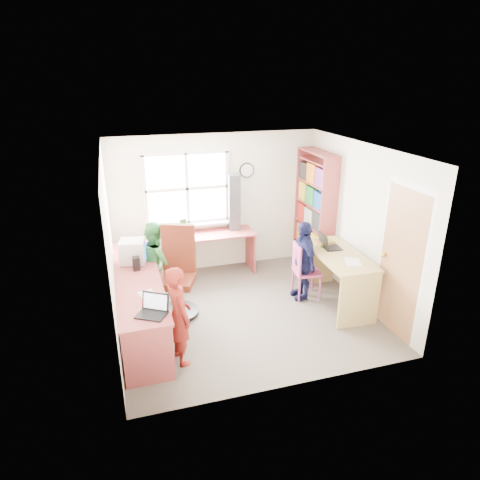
{
  "coord_description": "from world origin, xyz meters",
  "views": [
    {
      "loc": [
        -1.67,
        -5.29,
        3.31
      ],
      "look_at": [
        0.0,
        0.25,
        1.05
      ],
      "focal_mm": 32.0,
      "sensor_mm": 36.0,
      "label": 1
    }
  ],
  "objects_px": {
    "l_desk": "(156,307)",
    "swivel_chair": "(178,277)",
    "person_red": "(179,315)",
    "right_desk": "(337,267)",
    "potted_plant": "(182,227)",
    "bookshelf": "(314,214)",
    "laptop_left": "(153,309)",
    "laptop_right": "(328,244)",
    "cd_tower": "(234,202)",
    "person_navy": "(303,260)",
    "crt_monitor": "(133,252)",
    "person_green": "(157,263)",
    "wooden_chair": "(303,269)"
  },
  "relations": [
    {
      "from": "l_desk",
      "to": "swivel_chair",
      "type": "xyz_separation_m",
      "value": [
        0.38,
        0.59,
        0.11
      ]
    },
    {
      "from": "l_desk",
      "to": "person_red",
      "type": "distance_m",
      "value": 0.65
    },
    {
      "from": "right_desk",
      "to": "potted_plant",
      "type": "distance_m",
      "value": 2.62
    },
    {
      "from": "bookshelf",
      "to": "laptop_left",
      "type": "bearing_deg",
      "value": -145.12
    },
    {
      "from": "swivel_chair",
      "to": "potted_plant",
      "type": "xyz_separation_m",
      "value": [
        0.27,
        1.14,
        0.35
      ]
    },
    {
      "from": "l_desk",
      "to": "right_desk",
      "type": "xyz_separation_m",
      "value": [
        2.71,
        0.14,
        0.14
      ]
    },
    {
      "from": "laptop_right",
      "to": "cd_tower",
      "type": "height_order",
      "value": "cd_tower"
    },
    {
      "from": "l_desk",
      "to": "person_navy",
      "type": "height_order",
      "value": "person_navy"
    },
    {
      "from": "crt_monitor",
      "to": "person_red",
      "type": "distance_m",
      "value": 1.52
    },
    {
      "from": "potted_plant",
      "to": "person_green",
      "type": "bearing_deg",
      "value": -124.3
    },
    {
      "from": "right_desk",
      "to": "bookshelf",
      "type": "height_order",
      "value": "bookshelf"
    },
    {
      "from": "person_green",
      "to": "l_desk",
      "type": "bearing_deg",
      "value": 160.99
    },
    {
      "from": "cd_tower",
      "to": "bookshelf",
      "type": "bearing_deg",
      "value": -9.06
    },
    {
      "from": "cd_tower",
      "to": "person_navy",
      "type": "relative_size",
      "value": 0.77
    },
    {
      "from": "laptop_right",
      "to": "cd_tower",
      "type": "relative_size",
      "value": 0.38
    },
    {
      "from": "right_desk",
      "to": "person_red",
      "type": "relative_size",
      "value": 1.14
    },
    {
      "from": "cd_tower",
      "to": "potted_plant",
      "type": "height_order",
      "value": "cd_tower"
    },
    {
      "from": "crt_monitor",
      "to": "laptop_left",
      "type": "bearing_deg",
      "value": -73.13
    },
    {
      "from": "l_desk",
      "to": "crt_monitor",
      "type": "xyz_separation_m",
      "value": [
        -0.21,
        0.84,
        0.47
      ]
    },
    {
      "from": "person_navy",
      "to": "l_desk",
      "type": "bearing_deg",
      "value": -76.86
    },
    {
      "from": "l_desk",
      "to": "person_red",
      "type": "xyz_separation_m",
      "value": [
        0.21,
        -0.59,
        0.17
      ]
    },
    {
      "from": "right_desk",
      "to": "laptop_left",
      "type": "distance_m",
      "value": 2.92
    },
    {
      "from": "potted_plant",
      "to": "person_red",
      "type": "bearing_deg",
      "value": -100.77
    },
    {
      "from": "person_red",
      "to": "laptop_right",
      "type": "bearing_deg",
      "value": -79.79
    },
    {
      "from": "crt_monitor",
      "to": "laptop_left",
      "type": "height_order",
      "value": "crt_monitor"
    },
    {
      "from": "laptop_right",
      "to": "potted_plant",
      "type": "distance_m",
      "value": 2.42
    },
    {
      "from": "right_desk",
      "to": "person_navy",
      "type": "xyz_separation_m",
      "value": [
        -0.42,
        0.32,
        0.03
      ]
    },
    {
      "from": "l_desk",
      "to": "wooden_chair",
      "type": "xyz_separation_m",
      "value": [
        2.31,
        0.47,
        0.03
      ]
    },
    {
      "from": "crt_monitor",
      "to": "potted_plant",
      "type": "relative_size",
      "value": 1.25
    },
    {
      "from": "swivel_chair",
      "to": "wooden_chair",
      "type": "distance_m",
      "value": 1.94
    },
    {
      "from": "cd_tower",
      "to": "person_red",
      "type": "xyz_separation_m",
      "value": [
        -1.38,
        -2.39,
        -0.61
      ]
    },
    {
      "from": "right_desk",
      "to": "person_red",
      "type": "bearing_deg",
      "value": -161.76
    },
    {
      "from": "cd_tower",
      "to": "person_green",
      "type": "distance_m",
      "value": 1.79
    },
    {
      "from": "person_red",
      "to": "wooden_chair",
      "type": "bearing_deg",
      "value": -75.09
    },
    {
      "from": "l_desk",
      "to": "bookshelf",
      "type": "distance_m",
      "value": 3.35
    },
    {
      "from": "cd_tower",
      "to": "potted_plant",
      "type": "xyz_separation_m",
      "value": [
        -0.94,
        -0.08,
        -0.32
      ]
    },
    {
      "from": "wooden_chair",
      "to": "potted_plant",
      "type": "height_order",
      "value": "potted_plant"
    },
    {
      "from": "crt_monitor",
      "to": "laptop_right",
      "type": "bearing_deg",
      "value": 3.81
    },
    {
      "from": "swivel_chair",
      "to": "potted_plant",
      "type": "height_order",
      "value": "swivel_chair"
    },
    {
      "from": "swivel_chair",
      "to": "person_red",
      "type": "relative_size",
      "value": 1.04
    },
    {
      "from": "l_desk",
      "to": "potted_plant",
      "type": "xyz_separation_m",
      "value": [
        0.65,
        1.73,
        0.46
      ]
    },
    {
      "from": "laptop_right",
      "to": "right_desk",
      "type": "bearing_deg",
      "value": -166.76
    },
    {
      "from": "right_desk",
      "to": "laptop_left",
      "type": "xyz_separation_m",
      "value": [
        -2.8,
        -0.8,
        0.21
      ]
    },
    {
      "from": "cd_tower",
      "to": "person_navy",
      "type": "xyz_separation_m",
      "value": [
        0.71,
        -1.35,
        -0.61
      ]
    },
    {
      "from": "right_desk",
      "to": "swivel_chair",
      "type": "height_order",
      "value": "swivel_chair"
    },
    {
      "from": "crt_monitor",
      "to": "wooden_chair",
      "type": "bearing_deg",
      "value": 3.94
    },
    {
      "from": "person_red",
      "to": "person_navy",
      "type": "bearing_deg",
      "value": -75.17
    },
    {
      "from": "l_desk",
      "to": "laptop_left",
      "type": "height_order",
      "value": "laptop_left"
    },
    {
      "from": "right_desk",
      "to": "swivel_chair",
      "type": "relative_size",
      "value": 1.1
    },
    {
      "from": "right_desk",
      "to": "swivel_chair",
      "type": "xyz_separation_m",
      "value": [
        -2.34,
        0.44,
        -0.03
      ]
    }
  ]
}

